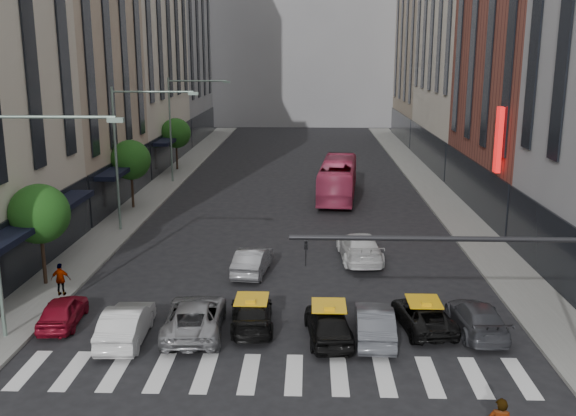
# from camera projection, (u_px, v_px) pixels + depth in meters

# --- Properties ---
(ground) EXTENTS (160.00, 160.00, 0.00)m
(ground) POSITION_uv_depth(u_px,v_px,m) (275.00, 396.00, 21.37)
(ground) COLOR black
(ground) RESTS_ON ground
(sidewalk_left) EXTENTS (3.00, 96.00, 0.15)m
(sidewalk_left) POSITION_uv_depth(u_px,v_px,m) (151.00, 196.00, 50.88)
(sidewalk_left) COLOR slate
(sidewalk_left) RESTS_ON ground
(sidewalk_right) EXTENTS (3.00, 96.00, 0.15)m
(sidewalk_right) POSITION_uv_depth(u_px,v_px,m) (442.00, 199.00, 50.12)
(sidewalk_right) COLOR slate
(sidewalk_right) RESTS_ON ground
(building_left_b) EXTENTS (8.00, 16.00, 24.00)m
(building_left_b) POSITION_uv_depth(u_px,v_px,m) (60.00, 41.00, 46.32)
(building_left_b) COLOR tan
(building_left_b) RESTS_ON ground
(building_left_d) EXTENTS (8.00, 18.00, 30.00)m
(building_left_d) POSITION_uv_depth(u_px,v_px,m) (168.00, 22.00, 81.56)
(building_left_d) COLOR gray
(building_left_d) RESTS_ON ground
(building_right_b) EXTENTS (8.00, 18.00, 26.00)m
(building_right_b) POSITION_uv_depth(u_px,v_px,m) (542.00, 25.00, 44.00)
(building_right_b) COLOR brown
(building_right_b) RESTS_ON ground
(building_right_d) EXTENTS (8.00, 18.00, 28.00)m
(building_right_d) POSITION_uv_depth(u_px,v_px,m) (437.00, 30.00, 80.68)
(building_right_d) COLOR tan
(building_right_d) RESTS_ON ground
(building_far) EXTENTS (30.00, 10.00, 36.00)m
(building_far) POSITION_uv_depth(u_px,v_px,m) (304.00, 8.00, 99.73)
(building_far) COLOR gray
(building_far) RESTS_ON ground
(tree_near) EXTENTS (2.88, 2.88, 4.95)m
(tree_near) POSITION_uv_depth(u_px,v_px,m) (39.00, 214.00, 30.62)
(tree_near) COLOR black
(tree_near) RESTS_ON sidewalk_left
(tree_mid) EXTENTS (2.88, 2.88, 4.95)m
(tree_mid) POSITION_uv_depth(u_px,v_px,m) (131.00, 160.00, 46.16)
(tree_mid) COLOR black
(tree_mid) RESTS_ON sidewalk_left
(tree_far) EXTENTS (2.88, 2.88, 4.95)m
(tree_far) POSITION_uv_depth(u_px,v_px,m) (176.00, 133.00, 61.71)
(tree_far) COLOR black
(tree_far) RESTS_ON sidewalk_left
(streetlamp_near) EXTENTS (5.38, 0.25, 9.00)m
(streetlamp_near) POSITION_uv_depth(u_px,v_px,m) (15.00, 195.00, 24.20)
(streetlamp_near) COLOR gray
(streetlamp_near) RESTS_ON sidewalk_left
(streetlamp_mid) EXTENTS (5.38, 0.25, 9.00)m
(streetlamp_mid) POSITION_uv_depth(u_px,v_px,m) (130.00, 140.00, 39.75)
(streetlamp_mid) COLOR gray
(streetlamp_mid) RESTS_ON sidewalk_left
(streetlamp_far) EXTENTS (5.38, 0.25, 9.00)m
(streetlamp_far) POSITION_uv_depth(u_px,v_px,m) (181.00, 116.00, 55.29)
(streetlamp_far) COLOR gray
(streetlamp_far) RESTS_ON sidewalk_left
(traffic_signal) EXTENTS (10.10, 0.20, 6.00)m
(traffic_signal) POSITION_uv_depth(u_px,v_px,m) (530.00, 282.00, 19.10)
(traffic_signal) COLOR black
(traffic_signal) RESTS_ON ground
(liberty_sign) EXTENTS (0.30, 0.70, 4.00)m
(liberty_sign) POSITION_uv_depth(u_px,v_px,m) (499.00, 140.00, 38.98)
(liberty_sign) COLOR red
(liberty_sign) RESTS_ON ground
(car_red) EXTENTS (1.76, 3.74, 1.24)m
(car_red) POSITION_uv_depth(u_px,v_px,m) (63.00, 311.00, 26.84)
(car_red) COLOR maroon
(car_red) RESTS_ON ground
(car_white_front) EXTENTS (1.69, 4.41, 1.43)m
(car_white_front) POSITION_uv_depth(u_px,v_px,m) (126.00, 324.00, 25.35)
(car_white_front) COLOR silver
(car_white_front) RESTS_ON ground
(car_silver) EXTENTS (2.62, 5.16, 1.40)m
(car_silver) POSITION_uv_depth(u_px,v_px,m) (195.00, 317.00, 26.06)
(car_silver) COLOR gray
(car_silver) RESTS_ON ground
(taxi_left) EXTENTS (2.10, 4.39, 1.23)m
(taxi_left) POSITION_uv_depth(u_px,v_px,m) (252.00, 313.00, 26.59)
(taxi_left) COLOR black
(taxi_left) RESTS_ON ground
(taxi_center) EXTENTS (2.08, 4.32, 1.42)m
(taxi_center) POSITION_uv_depth(u_px,v_px,m) (329.00, 323.00, 25.42)
(taxi_center) COLOR black
(taxi_center) RESTS_ON ground
(car_grey_mid) EXTENTS (1.60, 4.24, 1.38)m
(car_grey_mid) POSITION_uv_depth(u_px,v_px,m) (374.00, 323.00, 25.45)
(car_grey_mid) COLOR #484B51
(car_grey_mid) RESTS_ON ground
(taxi_right) EXTENTS (2.47, 4.41, 1.16)m
(taxi_right) POSITION_uv_depth(u_px,v_px,m) (423.00, 315.00, 26.50)
(taxi_right) COLOR black
(taxi_right) RESTS_ON ground
(car_grey_curb) EXTENTS (1.96, 4.47, 1.28)m
(car_grey_curb) POSITION_uv_depth(u_px,v_px,m) (477.00, 318.00, 26.10)
(car_grey_curb) COLOR #393A3F
(car_grey_curb) RESTS_ON ground
(car_row2_left) EXTENTS (1.95, 4.33, 1.38)m
(car_row2_left) POSITION_uv_depth(u_px,v_px,m) (253.00, 261.00, 33.14)
(car_row2_left) COLOR gray
(car_row2_left) RESTS_ON ground
(car_row2_right) EXTENTS (2.49, 5.41, 1.53)m
(car_row2_right) POSITION_uv_depth(u_px,v_px,m) (360.00, 247.00, 35.23)
(car_row2_right) COLOR silver
(car_row2_right) RESTS_ON ground
(bus) EXTENTS (3.58, 11.15, 3.05)m
(bus) POSITION_uv_depth(u_px,v_px,m) (338.00, 179.00, 50.31)
(bus) COLOR #B9365A
(bus) RESTS_ON ground
(rider) EXTENTS (0.73, 0.56, 1.79)m
(rider) POSITION_uv_depth(u_px,v_px,m) (502.00, 403.00, 17.36)
(rider) COLOR gray
(rider) RESTS_ON motorcycle
(pedestrian_far) EXTENTS (0.92, 0.41, 1.54)m
(pedestrian_far) POSITION_uv_depth(u_px,v_px,m) (61.00, 279.00, 29.70)
(pedestrian_far) COLOR gray
(pedestrian_far) RESTS_ON sidewalk_left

